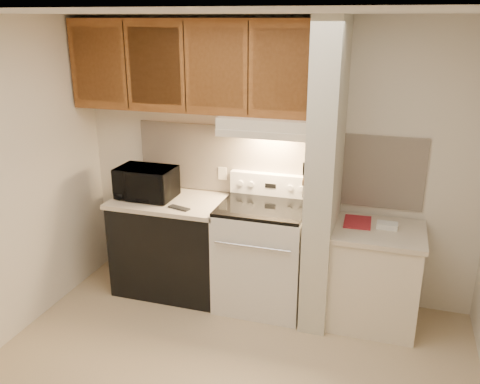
% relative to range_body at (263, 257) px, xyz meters
% --- Properties ---
extents(ceiling, '(3.60, 3.60, 0.00)m').
position_rel_range_body_xyz_m(ceiling, '(0.00, -1.16, 2.04)').
color(ceiling, white).
rests_on(ceiling, wall_back).
extents(wall_back, '(3.60, 2.50, 0.02)m').
position_rel_range_body_xyz_m(wall_back, '(0.00, 0.34, 0.79)').
color(wall_back, silver).
rests_on(wall_back, floor).
extents(backsplash, '(2.60, 0.02, 0.63)m').
position_rel_range_body_xyz_m(backsplash, '(0.00, 0.33, 0.78)').
color(backsplash, '#FFE9D0').
rests_on(backsplash, wall_back).
extents(range_body, '(0.76, 0.65, 0.92)m').
position_rel_range_body_xyz_m(range_body, '(0.00, 0.00, 0.00)').
color(range_body, silver).
rests_on(range_body, floor).
extents(oven_window, '(0.50, 0.01, 0.30)m').
position_rel_range_body_xyz_m(oven_window, '(0.00, -0.32, 0.04)').
color(oven_window, black).
rests_on(oven_window, range_body).
extents(oven_handle, '(0.65, 0.02, 0.02)m').
position_rel_range_body_xyz_m(oven_handle, '(0.00, -0.35, 0.26)').
color(oven_handle, silver).
rests_on(oven_handle, range_body).
extents(cooktop, '(0.74, 0.64, 0.03)m').
position_rel_range_body_xyz_m(cooktop, '(0.00, 0.00, 0.48)').
color(cooktop, black).
rests_on(cooktop, range_body).
extents(range_backguard, '(0.76, 0.08, 0.20)m').
position_rel_range_body_xyz_m(range_backguard, '(0.00, 0.28, 0.59)').
color(range_backguard, silver).
rests_on(range_backguard, range_body).
extents(range_display, '(0.10, 0.01, 0.04)m').
position_rel_range_body_xyz_m(range_display, '(0.00, 0.24, 0.59)').
color(range_display, black).
rests_on(range_display, range_backguard).
extents(range_knob_left_outer, '(0.05, 0.02, 0.05)m').
position_rel_range_body_xyz_m(range_knob_left_outer, '(-0.28, 0.24, 0.59)').
color(range_knob_left_outer, silver).
rests_on(range_knob_left_outer, range_backguard).
extents(range_knob_left_inner, '(0.05, 0.02, 0.05)m').
position_rel_range_body_xyz_m(range_knob_left_inner, '(-0.18, 0.24, 0.59)').
color(range_knob_left_inner, silver).
rests_on(range_knob_left_inner, range_backguard).
extents(range_knob_right_inner, '(0.05, 0.02, 0.05)m').
position_rel_range_body_xyz_m(range_knob_right_inner, '(0.18, 0.24, 0.59)').
color(range_knob_right_inner, silver).
rests_on(range_knob_right_inner, range_backguard).
extents(range_knob_right_outer, '(0.05, 0.02, 0.05)m').
position_rel_range_body_xyz_m(range_knob_right_outer, '(0.28, 0.24, 0.59)').
color(range_knob_right_outer, silver).
rests_on(range_knob_right_outer, range_backguard).
extents(dishwasher_front, '(1.00, 0.63, 0.87)m').
position_rel_range_body_xyz_m(dishwasher_front, '(-0.88, 0.01, -0.03)').
color(dishwasher_front, black).
rests_on(dishwasher_front, floor).
extents(left_countertop, '(1.04, 0.67, 0.04)m').
position_rel_range_body_xyz_m(left_countertop, '(-0.88, 0.01, 0.43)').
color(left_countertop, beige).
rests_on(left_countertop, dishwasher_front).
extents(spoon_rest, '(0.21, 0.12, 0.01)m').
position_rel_range_body_xyz_m(spoon_rest, '(-0.70, -0.19, 0.46)').
color(spoon_rest, black).
rests_on(spoon_rest, left_countertop).
extents(teal_jar, '(0.10, 0.10, 0.11)m').
position_rel_range_body_xyz_m(teal_jar, '(-1.23, -0.09, 0.50)').
color(teal_jar, '#2C6D66').
rests_on(teal_jar, left_countertop).
extents(outlet, '(0.08, 0.01, 0.12)m').
position_rel_range_body_xyz_m(outlet, '(-0.48, 0.32, 0.64)').
color(outlet, beige).
rests_on(outlet, backsplash).
extents(microwave, '(0.52, 0.35, 0.29)m').
position_rel_range_body_xyz_m(microwave, '(-1.10, -0.01, 0.59)').
color(microwave, black).
rests_on(microwave, left_countertop).
extents(partition_pillar, '(0.22, 0.70, 2.50)m').
position_rel_range_body_xyz_m(partition_pillar, '(0.51, -0.01, 0.79)').
color(partition_pillar, beige).
rests_on(partition_pillar, floor).
extents(pillar_trim, '(0.01, 0.70, 0.04)m').
position_rel_range_body_xyz_m(pillar_trim, '(0.39, -0.01, 0.84)').
color(pillar_trim, brown).
rests_on(pillar_trim, partition_pillar).
extents(knife_strip, '(0.02, 0.42, 0.04)m').
position_rel_range_body_xyz_m(knife_strip, '(0.39, -0.06, 0.86)').
color(knife_strip, black).
rests_on(knife_strip, partition_pillar).
extents(knife_blade_a, '(0.01, 0.03, 0.16)m').
position_rel_range_body_xyz_m(knife_blade_a, '(0.38, -0.22, 0.76)').
color(knife_blade_a, silver).
rests_on(knife_blade_a, knife_strip).
extents(knife_handle_a, '(0.02, 0.02, 0.10)m').
position_rel_range_body_xyz_m(knife_handle_a, '(0.38, -0.22, 0.91)').
color(knife_handle_a, black).
rests_on(knife_handle_a, knife_strip).
extents(knife_blade_b, '(0.01, 0.04, 0.18)m').
position_rel_range_body_xyz_m(knife_blade_b, '(0.38, -0.13, 0.75)').
color(knife_blade_b, silver).
rests_on(knife_blade_b, knife_strip).
extents(knife_handle_b, '(0.02, 0.02, 0.10)m').
position_rel_range_body_xyz_m(knife_handle_b, '(0.38, -0.13, 0.91)').
color(knife_handle_b, black).
rests_on(knife_handle_b, knife_strip).
extents(knife_blade_c, '(0.01, 0.04, 0.20)m').
position_rel_range_body_xyz_m(knife_blade_c, '(0.38, -0.04, 0.74)').
color(knife_blade_c, silver).
rests_on(knife_blade_c, knife_strip).
extents(knife_handle_c, '(0.02, 0.02, 0.10)m').
position_rel_range_body_xyz_m(knife_handle_c, '(0.38, -0.07, 0.91)').
color(knife_handle_c, black).
rests_on(knife_handle_c, knife_strip).
extents(knife_blade_d, '(0.01, 0.04, 0.16)m').
position_rel_range_body_xyz_m(knife_blade_d, '(0.38, 0.01, 0.76)').
color(knife_blade_d, silver).
rests_on(knife_blade_d, knife_strip).
extents(knife_handle_d, '(0.02, 0.02, 0.10)m').
position_rel_range_body_xyz_m(knife_handle_d, '(0.38, 0.03, 0.91)').
color(knife_handle_d, black).
rests_on(knife_handle_d, knife_strip).
extents(knife_blade_e, '(0.01, 0.04, 0.18)m').
position_rel_range_body_xyz_m(knife_blade_e, '(0.38, 0.11, 0.75)').
color(knife_blade_e, silver).
rests_on(knife_blade_e, knife_strip).
extents(knife_handle_e, '(0.02, 0.02, 0.10)m').
position_rel_range_body_xyz_m(knife_handle_e, '(0.38, 0.10, 0.91)').
color(knife_handle_e, black).
rests_on(knife_handle_e, knife_strip).
extents(oven_mitt, '(0.03, 0.11, 0.25)m').
position_rel_range_body_xyz_m(oven_mitt, '(0.38, 0.17, 0.68)').
color(oven_mitt, slate).
rests_on(oven_mitt, partition_pillar).
extents(right_cab_base, '(0.70, 0.60, 0.81)m').
position_rel_range_body_xyz_m(right_cab_base, '(0.97, -0.01, -0.06)').
color(right_cab_base, beige).
rests_on(right_cab_base, floor).
extents(right_countertop, '(0.74, 0.64, 0.04)m').
position_rel_range_body_xyz_m(right_countertop, '(0.97, -0.01, 0.37)').
color(right_countertop, beige).
rests_on(right_countertop, right_cab_base).
extents(red_folder, '(0.23, 0.31, 0.01)m').
position_rel_range_body_xyz_m(red_folder, '(0.79, 0.09, 0.39)').
color(red_folder, '#A3222C').
rests_on(red_folder, right_countertop).
extents(white_box, '(0.17, 0.11, 0.04)m').
position_rel_range_body_xyz_m(white_box, '(1.03, 0.05, 0.41)').
color(white_box, white).
rests_on(white_box, right_countertop).
extents(range_hood, '(0.78, 0.44, 0.15)m').
position_rel_range_body_xyz_m(range_hood, '(0.00, 0.12, 1.17)').
color(range_hood, beige).
rests_on(range_hood, upper_cabinets).
extents(hood_lip, '(0.78, 0.04, 0.06)m').
position_rel_range_body_xyz_m(hood_lip, '(0.00, -0.08, 1.12)').
color(hood_lip, beige).
rests_on(hood_lip, range_hood).
extents(upper_cabinets, '(2.18, 0.33, 0.77)m').
position_rel_range_body_xyz_m(upper_cabinets, '(-0.69, 0.17, 1.62)').
color(upper_cabinets, brown).
rests_on(upper_cabinets, wall_back).
extents(cab_door_a, '(0.46, 0.01, 0.63)m').
position_rel_range_body_xyz_m(cab_door_a, '(-1.51, 0.01, 1.62)').
color(cab_door_a, brown).
rests_on(cab_door_a, upper_cabinets).
extents(cab_gap_a, '(0.01, 0.01, 0.73)m').
position_rel_range_body_xyz_m(cab_gap_a, '(-1.23, 0.01, 1.62)').
color(cab_gap_a, black).
rests_on(cab_gap_a, upper_cabinets).
extents(cab_door_b, '(0.46, 0.01, 0.63)m').
position_rel_range_body_xyz_m(cab_door_b, '(-0.96, 0.01, 1.62)').
color(cab_door_b, brown).
rests_on(cab_door_b, upper_cabinets).
extents(cab_gap_b, '(0.01, 0.01, 0.73)m').
position_rel_range_body_xyz_m(cab_gap_b, '(-0.69, 0.01, 1.62)').
color(cab_gap_b, black).
rests_on(cab_gap_b, upper_cabinets).
extents(cab_door_c, '(0.46, 0.01, 0.63)m').
position_rel_range_body_xyz_m(cab_door_c, '(-0.42, 0.01, 1.62)').
color(cab_door_c, brown).
rests_on(cab_door_c, upper_cabinets).
extents(cab_gap_c, '(0.01, 0.01, 0.73)m').
position_rel_range_body_xyz_m(cab_gap_c, '(-0.14, 0.01, 1.62)').
color(cab_gap_c, black).
rests_on(cab_gap_c, upper_cabinets).
extents(cab_door_d, '(0.46, 0.01, 0.63)m').
position_rel_range_body_xyz_m(cab_door_d, '(0.13, 0.01, 1.62)').
color(cab_door_d, brown).
rests_on(cab_door_d, upper_cabinets).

